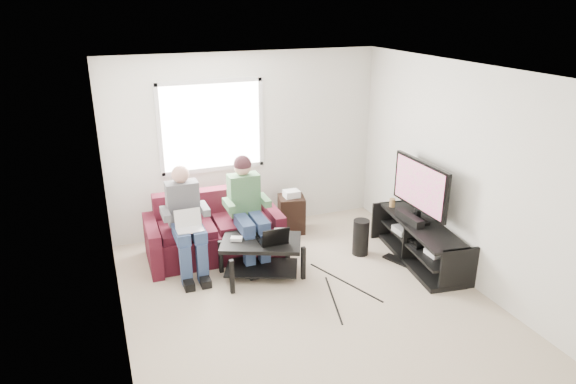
{
  "coord_description": "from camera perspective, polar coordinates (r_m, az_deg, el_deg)",
  "views": [
    {
      "loc": [
        -2.04,
        -4.68,
        3.26
      ],
      "look_at": [
        0.01,
        0.6,
        1.13
      ],
      "focal_mm": 32.0,
      "sensor_mm": 36.0,
      "label": 1
    }
  ],
  "objects": [
    {
      "name": "wall_back",
      "position": [
        7.48,
        -4.65,
        5.39
      ],
      "size": [
        4.5,
        0.0,
        4.5
      ],
      "primitive_type": "plane",
      "rotation": [
        1.57,
        0.0,
        0.0
      ],
      "color": "silver",
      "rests_on": "floor"
    },
    {
      "name": "coffee_table",
      "position": [
        6.38,
        -2.98,
        -6.43
      ],
      "size": [
        1.12,
        0.93,
        0.48
      ],
      "color": "black",
      "rests_on": "floor"
    },
    {
      "name": "window",
      "position": [
        7.27,
        -8.48,
        7.22
      ],
      "size": [
        1.48,
        0.04,
        1.28
      ],
      "color": "white",
      "rests_on": "wall_back"
    },
    {
      "name": "end_table",
      "position": [
        7.6,
        0.39,
        -2.35
      ],
      "size": [
        0.37,
        0.37,
        0.65
      ],
      "color": "black",
      "rests_on": "floor"
    },
    {
      "name": "person_left",
      "position": [
        6.49,
        -11.29,
        -2.68
      ],
      "size": [
        0.4,
        0.71,
        1.34
      ],
      "color": "navy",
      "rests_on": "sofa"
    },
    {
      "name": "tv_stand",
      "position": [
        7.0,
        14.4,
        -5.61
      ],
      "size": [
        0.71,
        1.68,
        0.54
      ],
      "color": "black",
      "rests_on": "floor"
    },
    {
      "name": "tv",
      "position": [
        6.78,
        14.46,
        0.48
      ],
      "size": [
        0.12,
        1.1,
        0.81
      ],
      "color": "black",
      "rests_on": "tv_stand"
    },
    {
      "name": "soundbar",
      "position": [
        6.86,
        13.36,
        -2.85
      ],
      "size": [
        0.12,
        0.5,
        0.1
      ],
      "primitive_type": "cube",
      "color": "black",
      "rests_on": "tv_stand"
    },
    {
      "name": "wall_right",
      "position": [
        6.48,
        18.67,
        1.94
      ],
      "size": [
        0.0,
        4.5,
        4.5
      ],
      "primitive_type": "plane",
      "rotation": [
        1.57,
        0.0,
        -1.57
      ],
      "color": "silver",
      "rests_on": "floor"
    },
    {
      "name": "controller_b",
      "position": [
        6.45,
        -4.36,
        -4.74
      ],
      "size": [
        0.16,
        0.14,
        0.04
      ],
      "primitive_type": "cube",
      "rotation": [
        0.0,
        0.0,
        -0.42
      ],
      "color": "black",
      "rests_on": "coffee_table"
    },
    {
      "name": "floor",
      "position": [
        6.05,
        2.04,
        -11.94
      ],
      "size": [
        4.5,
        4.5,
        0.0
      ],
      "primitive_type": "plane",
      "color": "#BAA690",
      "rests_on": "ground"
    },
    {
      "name": "sofa",
      "position": [
        7.0,
        -8.29,
        -4.5
      ],
      "size": [
        1.78,
        0.9,
        0.83
      ],
      "color": "#41101C",
      "rests_on": "floor"
    },
    {
      "name": "subwoofer",
      "position": [
        7.02,
        8.09,
        -5.01
      ],
      "size": [
        0.22,
        0.22,
        0.5
      ],
      "primitive_type": "cylinder",
      "color": "black",
      "rests_on": "floor"
    },
    {
      "name": "wall_front",
      "position": [
        3.73,
        16.35,
        -12.01
      ],
      "size": [
        4.5,
        0.0,
        4.5
      ],
      "primitive_type": "plane",
      "rotation": [
        -1.57,
        0.0,
        0.0
      ],
      "color": "silver",
      "rests_on": "floor"
    },
    {
      "name": "keyboard_floor",
      "position": [
        7.0,
        12.27,
        -7.5
      ],
      "size": [
        0.31,
        0.48,
        0.03
      ],
      "primitive_type": "cube",
      "rotation": [
        0.0,
        0.0,
        0.38
      ],
      "color": "black",
      "rests_on": "floor"
    },
    {
      "name": "console_grey",
      "position": [
        7.18,
        13.09,
        -4.05
      ],
      "size": [
        0.34,
        0.26,
        0.08
      ],
      "primitive_type": "cube",
      "color": "gray",
      "rests_on": "tv_stand"
    },
    {
      "name": "drink_cup",
      "position": [
        7.3,
        11.51,
        -1.17
      ],
      "size": [
        0.08,
        0.08,
        0.12
      ],
      "primitive_type": "cylinder",
      "color": "#9E7644",
      "rests_on": "tv_stand"
    },
    {
      "name": "console_black",
      "position": [
        6.93,
        14.69,
        -5.19
      ],
      "size": [
        0.38,
        0.3,
        0.07
      ],
      "primitive_type": "cube",
      "color": "black",
      "rests_on": "tv_stand"
    },
    {
      "name": "controller_c",
      "position": [
        6.54,
        -0.92,
        -4.31
      ],
      "size": [
        0.16,
        0.13,
        0.04
      ],
      "primitive_type": "cube",
      "rotation": [
        0.0,
        0.0,
        -0.31
      ],
      "color": "gray",
      "rests_on": "coffee_table"
    },
    {
      "name": "wall_left",
      "position": [
        5.07,
        -19.06,
        -3.3
      ],
      "size": [
        0.0,
        4.5,
        4.5
      ],
      "primitive_type": "plane",
      "rotation": [
        1.57,
        0.0,
        1.57
      ],
      "color": "silver",
      "rests_on": "floor"
    },
    {
      "name": "laptop_silver",
      "position": [
        6.3,
        -10.9,
        -3.63
      ],
      "size": [
        0.32,
        0.22,
        0.24
      ],
      "primitive_type": null,
      "rotation": [
        0.0,
        0.0,
        -0.01
      ],
      "color": "silver",
      "rests_on": "person_left"
    },
    {
      "name": "controller_a",
      "position": [
        6.35,
        -5.76,
        -5.19
      ],
      "size": [
        0.16,
        0.14,
        0.04
      ],
      "primitive_type": "cube",
      "rotation": [
        0.0,
        0.0,
        -0.42
      ],
      "color": "silver",
      "rests_on": "coffee_table"
    },
    {
      "name": "laptop_black",
      "position": [
        6.24,
        -1.74,
        -4.56
      ],
      "size": [
        0.4,
        0.34,
        0.24
      ],
      "primitive_type": null,
      "rotation": [
        0.0,
        0.0,
        -0.33
      ],
      "color": "black",
      "rests_on": "coffee_table"
    },
    {
      "name": "person_right",
      "position": [
        6.64,
        -4.57,
        -1.2
      ],
      "size": [
        0.4,
        0.71,
        1.39
      ],
      "color": "navy",
      "rests_on": "sofa"
    },
    {
      "name": "console_white",
      "position": [
        6.68,
        16.41,
        -6.42
      ],
      "size": [
        0.3,
        0.22,
        0.06
      ],
      "primitive_type": "cube",
      "color": "silver",
      "rests_on": "tv_stand"
    },
    {
      "name": "ceiling",
      "position": [
        5.15,
        2.41,
        13.26
      ],
      "size": [
        4.5,
        4.5,
        0.0
      ],
      "primitive_type": "plane",
      "rotation": [
        3.14,
        0.0,
        0.0
      ],
      "color": "white",
      "rests_on": "wall_back"
    }
  ]
}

